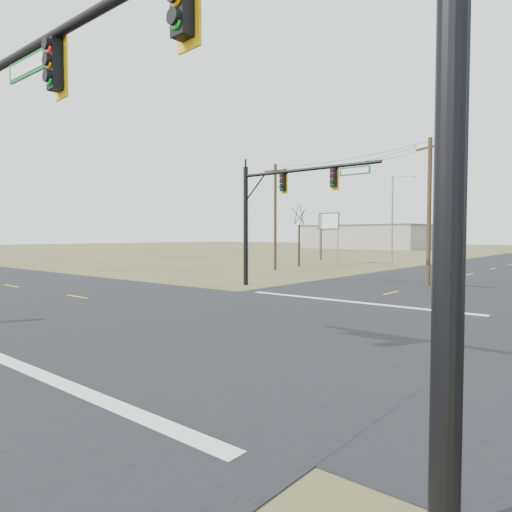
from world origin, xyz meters
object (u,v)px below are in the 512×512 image
Objects in this scene: mast_arm_near at (206,62)px; streetlight_c at (394,214)px; highway_sign at (329,227)px; bare_tree_a at (299,215)px; mast_arm_far at (281,198)px; bare_tree_b at (321,224)px; utility_pole_near at (429,209)px; utility_pole_far at (275,215)px.

streetlight_c reaches higher than mast_arm_near.
highway_sign is 0.86× the size of bare_tree_a.
mast_arm_far is 1.60× the size of bare_tree_b.
utility_pole_near is at bearing 52.44° from mast_arm_far.
mast_arm_far is 0.96× the size of utility_pole_far.
highway_sign is (-9.95, 22.55, -1.37)m from mast_arm_far.
mast_arm_far is 1.00× the size of utility_pole_near.
bare_tree_a is (-16.60, 9.77, 0.48)m from utility_pole_near.
utility_pole_near is 22.73m from highway_sign.
mast_arm_near is 1.17× the size of streetlight_c.
mast_arm_far is (-11.68, 17.66, -0.30)m from mast_arm_near.
mast_arm_far is 33.93m from bare_tree_b.
bare_tree_a is at bearing -122.20° from streetlight_c.
highway_sign is 5.95m from bare_tree_a.
mast_arm_near reaches higher than bare_tree_b.
mast_arm_near is 1.71× the size of bare_tree_a.
streetlight_c reaches higher than mast_arm_far.
utility_pole_near is 1.59× the size of bare_tree_b.
utility_pole_far is (-9.16, 11.51, -0.40)m from mast_arm_far.
mast_arm_near reaches higher than bare_tree_a.
bare_tree_a is at bearing 126.79° from mast_arm_far.
bare_tree_b is (-5.62, 7.59, 0.61)m from highway_sign.
streetlight_c is at bearing -17.76° from bare_tree_b.
mast_arm_near is at bearing -70.35° from streetlight_c.
mast_arm_far is at bearing 127.41° from mast_arm_near.
utility_pole_near is (6.58, 6.95, -0.61)m from mast_arm_far.
mast_arm_far reaches higher than highway_sign.
streetlight_c is at bearing 118.28° from utility_pole_near.
streetlight_c is at bearing 57.62° from bare_tree_a.
streetlight_c reaches higher than bare_tree_a.
mast_arm_near is 2.00× the size of highway_sign.
streetlight_c is (6.06, 3.85, 1.44)m from highway_sign.
mast_arm_near is 21.18m from mast_arm_far.
streetlight_c is at bearing 70.48° from utility_pole_far.
utility_pole_far is 5.29m from bare_tree_a.
bare_tree_b is at bearing 108.97° from utility_pole_far.
highway_sign is (-0.78, 11.04, -0.97)m from utility_pole_far.
mast_arm_far is at bearing -133.42° from utility_pole_near.
streetlight_c reaches higher than bare_tree_b.
utility_pole_near is 0.96× the size of utility_pole_far.
bare_tree_b is at bearing 133.68° from utility_pole_near.
streetlight_c reaches higher than highway_sign.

